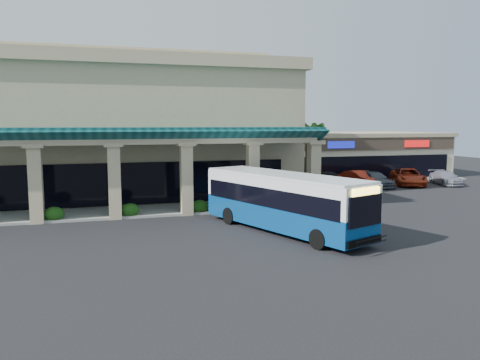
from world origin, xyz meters
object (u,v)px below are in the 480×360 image
object	(u,v)px
pedestrian	(328,211)
car_extra	(446,178)
transit_bus	(283,203)
car_red	(374,179)
car_silver	(328,180)
car_gray	(408,177)
car_white	(359,179)

from	to	relation	value
pedestrian	car_extra	xyz separation A→B (m)	(19.63, 13.55, -0.23)
transit_bus	pedestrian	xyz separation A→B (m)	(3.03, 0.58, -0.71)
pedestrian	car_red	xyz separation A→B (m)	(12.11, 14.17, -0.19)
pedestrian	transit_bus	bearing A→B (deg)	140.83
car_extra	car_silver	bearing A→B (deg)	-166.45
car_red	car_gray	xyz separation A→B (m)	(3.79, 0.14, 0.10)
transit_bus	car_white	bearing A→B (deg)	27.12
car_white	car_gray	world-z (taller)	car_gray
transit_bus	car_red	bearing A→B (deg)	23.34
transit_bus	car_white	world-z (taller)	transit_bus
car_white	pedestrian	bearing A→B (deg)	-137.79
car_white	car_red	size ratio (longest dim) A/B	0.92
transit_bus	car_extra	bearing A→B (deg)	11.02
pedestrian	car_white	bearing A→B (deg)	3.85
car_silver	car_gray	xyz separation A→B (m)	(8.73, 0.44, -0.05)
transit_bus	car_silver	size ratio (longest dim) A/B	2.29
car_red	car_silver	bearing A→B (deg)	-178.91
pedestrian	car_silver	bearing A→B (deg)	12.69
car_silver	car_white	bearing A→B (deg)	23.19
transit_bus	car_extra	xyz separation A→B (m)	(22.67, 14.13, -0.94)
car_white	car_red	xyz separation A→B (m)	(1.20, -0.75, -0.03)
car_gray	pedestrian	bearing A→B (deg)	-113.40
car_silver	pedestrian	bearing A→B (deg)	-109.87
transit_bus	car_red	xyz separation A→B (m)	(15.14, 14.75, -0.90)
car_red	car_extra	size ratio (longest dim) A/B	1.06
car_silver	car_gray	distance (m)	8.74
car_silver	car_gray	world-z (taller)	car_silver
car_extra	car_white	bearing A→B (deg)	-173.93
car_red	car_extra	bearing A→B (deg)	-7.19
car_white	car_red	distance (m)	1.42
car_gray	car_extra	distance (m)	3.82
transit_bus	car_silver	world-z (taller)	transit_bus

